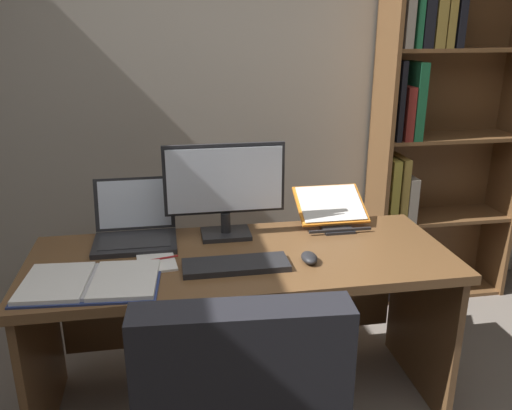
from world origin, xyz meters
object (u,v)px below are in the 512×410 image
monitor (225,190)px  open_binder (90,282)px  laptop (135,229)px  pen (161,258)px  keyboard (236,265)px  computer_mouse (309,258)px  notepad (156,261)px  reading_stand_with_book (331,208)px  desk (240,289)px  bookshelf (432,126)px

monitor → open_binder: monitor is taller
laptop → pen: bearing=-65.3°
keyboard → open_binder: (-0.55, -0.05, -0.00)m
monitor → computer_mouse: bearing=-48.6°
laptop → notepad: laptop is taller
open_binder → pen: (0.26, 0.16, 0.00)m
reading_stand_with_book → notepad: reading_stand_with_book is taller
desk → open_binder: 0.67m
laptop → monitor: bearing=-1.2°
keyboard → reading_stand_with_book: bearing=38.5°
desk → reading_stand_with_book: size_ratio=5.37×
computer_mouse → notepad: size_ratio=0.50×
reading_stand_with_book → laptop: bearing=-176.0°
desk → computer_mouse: (0.26, -0.20, 0.22)m
notepad → keyboard: bearing=-19.2°
reading_stand_with_book → open_binder: (-1.07, -0.46, -0.07)m
keyboard → computer_mouse: computer_mouse is taller
bookshelf → computer_mouse: bearing=-135.4°
desk → reading_stand_with_book: reading_stand_with_book is taller
monitor → reading_stand_with_book: (0.52, 0.07, -0.14)m
pen → keyboard: bearing=-20.4°
monitor → open_binder: size_ratio=1.02×
laptop → open_binder: bearing=-110.3°
pen → monitor: bearing=38.6°
monitor → open_binder: bearing=-144.6°
desk → notepad: 0.42m
reading_stand_with_book → pen: reading_stand_with_book is taller
monitor → notepad: monitor is taller
notepad → bookshelf: bearing=28.6°
bookshelf → computer_mouse: size_ratio=19.54×
open_binder → notepad: 0.29m
monitor → notepad: bearing=-143.3°
bookshelf → notepad: bookshelf is taller
pen → notepad: bearing=180.0°
reading_stand_with_book → open_binder: size_ratio=0.62×
bookshelf → reading_stand_with_book: size_ratio=6.19×
desk → computer_mouse: size_ratio=16.94×
keyboard → open_binder: same height
desk → pen: pen is taller
keyboard → bookshelf: bearing=37.2°
open_binder → notepad: open_binder is taller
laptop → computer_mouse: (0.70, -0.35, -0.03)m
desk → computer_mouse: computer_mouse is taller
bookshelf → pen: (-1.60, -0.88, -0.33)m
desk → keyboard: size_ratio=4.20×
open_binder → notepad: (0.24, 0.16, -0.01)m
notepad → pen: size_ratio=1.50×
desk → monitor: (-0.04, 0.14, 0.42)m
notepad → pen: (0.02, 0.00, 0.01)m
bookshelf → laptop: size_ratio=5.71×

